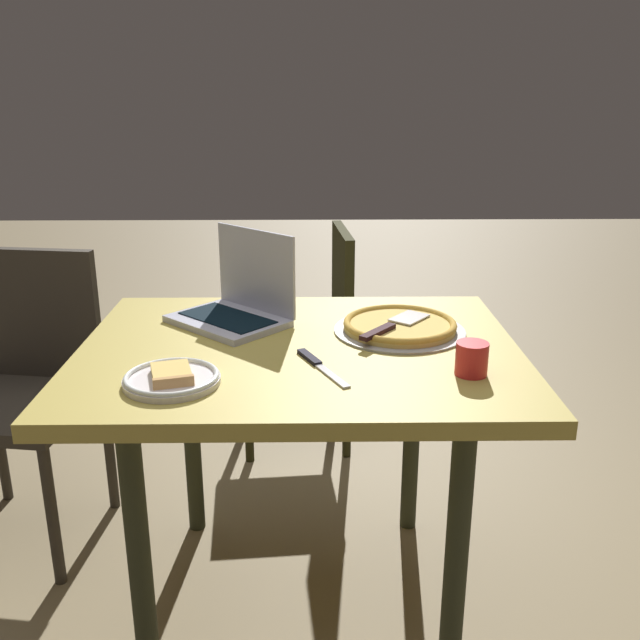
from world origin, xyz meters
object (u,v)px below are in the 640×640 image
Objects in this scene: pizza_tray at (400,326)px; table_knife at (318,364)px; chair_near at (313,323)px; drink_cup at (472,358)px; laptop at (238,302)px; dining_table at (299,378)px; pizza_plate at (172,378)px; chair_far at (24,377)px.

pizza_tray reaches higher than table_knife.
pizza_tray is 0.40× the size of chair_near.
drink_cup is (0.35, -0.06, 0.04)m from table_knife.
table_knife is 0.26× the size of chair_near.
laptop is 0.40m from table_knife.
table_knife is (0.05, -0.13, 0.09)m from dining_table.
pizza_plate is 0.23× the size of chair_far.
pizza_tray is 1.20m from chair_far.
dining_table is 5.16× the size of pizza_plate.
dining_table is 0.38m from pizza_plate.
pizza_plate is at bearing -148.06° from pizza_tray.
drink_cup is at bearing 3.80° from pizza_plate.
chair_far is at bearing 166.03° from pizza_tray.
table_knife reaches higher than dining_table.
pizza_plate is 0.90m from chair_far.
dining_table is at bearing -92.26° from chair_near.
dining_table is at bearing -158.78° from pizza_tray.
pizza_plate is 0.34m from table_knife.
pizza_tray is (0.27, 0.10, 0.10)m from dining_table.
pizza_plate is 0.25× the size of chair_near.
dining_table is at bearing -23.89° from chair_far.
chair_far reaches higher than table_knife.
drink_cup is 0.09× the size of chair_near.
pizza_tray is (0.54, 0.34, 0.00)m from pizza_plate.
laptop is 4.88× the size of drink_cup.
chair_near is (0.21, 0.80, -0.33)m from laptop.
pizza_tray is at bearing -12.51° from laptop.
chair_far is (-0.87, 0.39, -0.16)m from dining_table.
chair_near is at bearing 104.21° from pizza_tray.
chair_near is 1.10m from chair_far.
laptop is 1.06× the size of pizza_tray.
laptop reaches higher than table_knife.
dining_table is 0.30m from pizza_tray.
table_knife is at bearing -29.51° from chair_far.
chair_far reaches higher than drink_cup.
table_knife is (0.22, -0.33, -0.05)m from laptop.
pizza_tray is 0.32m from drink_cup.
laptop is 0.89m from chair_near.
chair_far is at bearing 150.49° from table_knife.
laptop is 1.63× the size of table_knife.
chair_near reaches higher than table_knife.
pizza_plate is at bearing -162.50° from table_knife.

